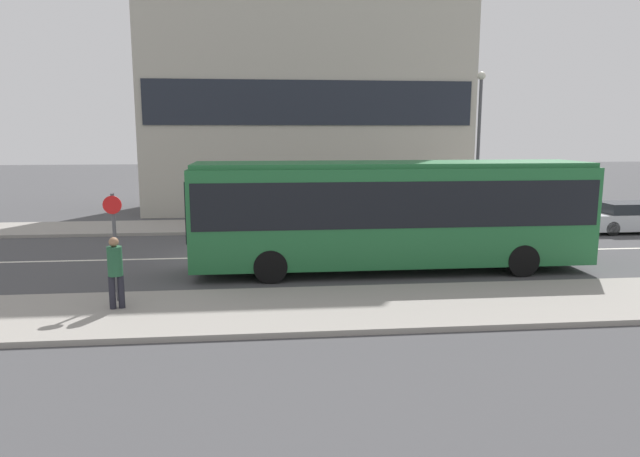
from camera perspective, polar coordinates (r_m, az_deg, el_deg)
ground_plane at (r=19.80m, az=-9.97°, el=-2.88°), size 120.00×120.00×0.00m
sidewalk_near at (r=13.76m, az=-11.76°, el=-8.20°), size 44.00×3.50×0.13m
sidewalk_far at (r=25.91m, az=-9.03°, el=0.23°), size 44.00×3.50×0.13m
lane_centerline at (r=19.80m, az=-9.97°, el=-2.87°), size 41.80×0.16×0.01m
apartment_block_left_tower at (r=32.78m, az=-1.49°, el=20.30°), size 17.05×6.70×20.66m
city_bus at (r=17.50m, az=7.12°, el=1.97°), size 12.04×2.56×3.35m
parked_car_0 at (r=25.40m, az=18.62°, el=1.00°), size 4.50×1.88×1.39m
parked_car_1 at (r=27.87m, az=28.62°, el=0.96°), size 4.40×1.82×1.28m
pedestrian_near_stop at (r=14.13m, az=-19.79°, el=-3.76°), size 0.34×0.34×1.70m
bus_stop_sign at (r=14.67m, az=-19.84°, el=-0.96°), size 0.44×0.12×2.65m
street_lamp at (r=26.08m, az=15.61°, el=9.22°), size 0.36×0.36×6.67m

